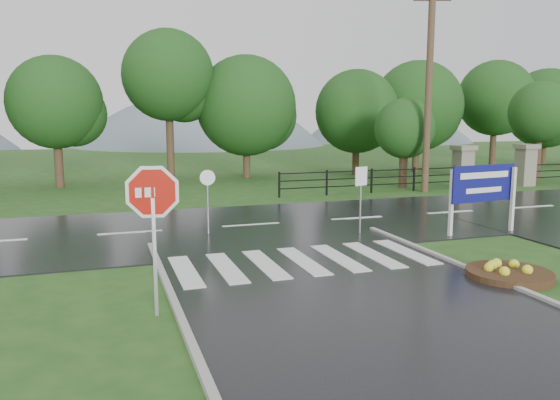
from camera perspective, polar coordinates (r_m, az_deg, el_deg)
name	(u,v)px	position (r m, az deg, el deg)	size (l,w,h in m)	color
ground	(407,337)	(9.80, 13.12, -13.78)	(120.00, 120.00, 0.00)	#244D19
main_road	(251,226)	(18.69, -3.04, -2.74)	(90.00, 8.00, 0.04)	black
crosswalk	(303,261)	(14.05, 2.40, -6.35)	(6.50, 2.80, 0.02)	silver
pillar_west	(463,166)	(29.74, 18.57, 3.39)	(1.00, 1.00, 2.24)	gray
pillar_east	(525,164)	(32.30, 24.27, 3.46)	(1.00, 1.00, 2.24)	gray
fence_west	(372,178)	(26.97, 9.55, 2.25)	(9.58, 0.08, 1.20)	black
hills	(169,260)	(75.64, -11.51, -6.19)	(102.00, 48.00, 48.00)	slate
treeline	(204,180)	(32.42, -7.90, 2.07)	(83.20, 5.20, 10.00)	#143D13
stop_sign	(153,207)	(10.25, -13.14, -0.68)	(1.33, 0.21, 3.02)	#939399
estate_billboard	(483,187)	(18.27, 20.49, 1.30)	(2.52, 0.38, 2.22)	silver
flower_bed	(509,273)	(13.75, 22.82, -7.01)	(1.93, 1.93, 0.39)	#332111
reg_sign_small	(361,187)	(17.20, 8.45, 1.35)	(0.47, 0.15, 2.17)	#939399
reg_sign_round	(208,194)	(17.19, -7.56, 0.67)	(0.48, 0.07, 2.07)	#939399
utility_pole_east	(429,88)	(27.78, 15.28, 11.18)	(1.70, 0.69, 9.93)	#473523
entrance_tree_left	(405,129)	(29.42, 12.89, 7.26)	(3.13, 3.13, 4.65)	#3D2B1C
entrance_tree_right	(540,113)	(34.78, 25.54, 8.24)	(3.47, 3.47, 5.70)	#3D2B1C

